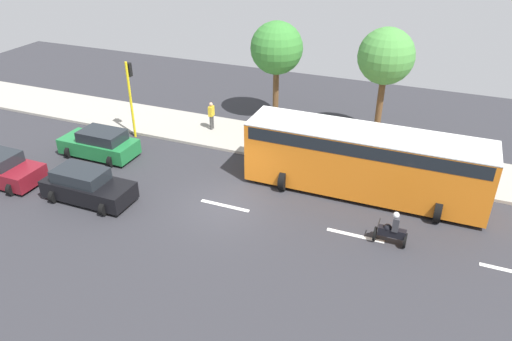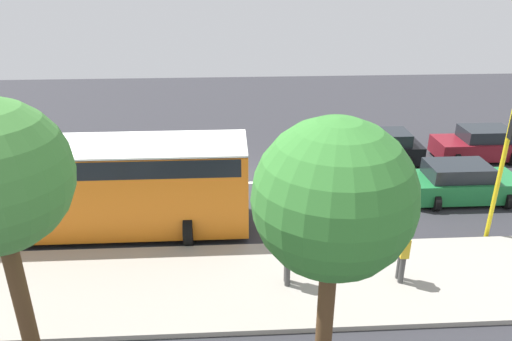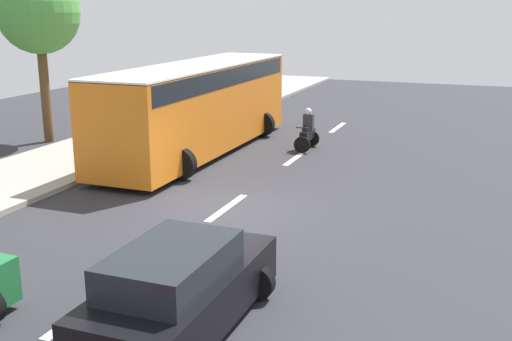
{
  "view_description": "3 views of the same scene",
  "coord_description": "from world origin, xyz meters",
  "px_view_note": "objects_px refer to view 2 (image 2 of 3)",
  "views": [
    {
      "loc": [
        -16.65,
        -8.31,
        12.18
      ],
      "look_at": [
        0.89,
        -1.17,
        1.63
      ],
      "focal_mm": 34.01,
      "sensor_mm": 36.0,
      "label": 1
    },
    {
      "loc": [
        18.39,
        -0.56,
        8.67
      ],
      "look_at": [
        0.88,
        0.45,
        0.95
      ],
      "focal_mm": 33.78,
      "sensor_mm": 36.0,
      "label": 2
    },
    {
      "loc": [
        -6.33,
        14.25,
        5.12
      ],
      "look_at": [
        -0.79,
        -0.08,
        1.07
      ],
      "focal_mm": 43.85,
      "sensor_mm": 36.0,
      "label": 3
    }
  ],
  "objects_px": {
    "car_maroon": "(479,145)",
    "pedestrian_by_tree": "(403,253)",
    "traffic_light_corner": "(505,158)",
    "street_tree_south": "(334,200)",
    "pedestrian_near_signal": "(288,256)",
    "motorcycle": "(63,173)",
    "car_black": "(375,148)",
    "car_green": "(462,183)",
    "city_bus": "(83,182)"
  },
  "relations": [
    {
      "from": "car_maroon",
      "to": "pedestrian_by_tree",
      "type": "bearing_deg",
      "value": -36.44
    },
    {
      "from": "car_black",
      "to": "car_maroon",
      "type": "bearing_deg",
      "value": 92.58
    },
    {
      "from": "car_black",
      "to": "pedestrian_by_tree",
      "type": "relative_size",
      "value": 2.51
    },
    {
      "from": "car_maroon",
      "to": "motorcycle",
      "type": "xyz_separation_m",
      "value": [
        2.12,
        -18.49,
        -0.07
      ]
    },
    {
      "from": "car_green",
      "to": "car_black",
      "type": "bearing_deg",
      "value": -149.31
    },
    {
      "from": "street_tree_south",
      "to": "car_black",
      "type": "bearing_deg",
      "value": 158.93
    },
    {
      "from": "car_maroon",
      "to": "traffic_light_corner",
      "type": "relative_size",
      "value": 0.87
    },
    {
      "from": "car_green",
      "to": "city_bus",
      "type": "height_order",
      "value": "city_bus"
    },
    {
      "from": "pedestrian_by_tree",
      "to": "street_tree_south",
      "type": "bearing_deg",
      "value": -41.49
    },
    {
      "from": "traffic_light_corner",
      "to": "car_black",
      "type": "bearing_deg",
      "value": -163.49
    },
    {
      "from": "car_maroon",
      "to": "city_bus",
      "type": "relative_size",
      "value": 0.36
    },
    {
      "from": "car_black",
      "to": "pedestrian_by_tree",
      "type": "xyz_separation_m",
      "value": [
        9.04,
        -1.86,
        0.35
      ]
    },
    {
      "from": "motorcycle",
      "to": "traffic_light_corner",
      "type": "relative_size",
      "value": 0.34
    },
    {
      "from": "motorcycle",
      "to": "car_maroon",
      "type": "bearing_deg",
      "value": 96.54
    },
    {
      "from": "pedestrian_by_tree",
      "to": "pedestrian_near_signal",
      "type": "bearing_deg",
      "value": -90.84
    },
    {
      "from": "motorcycle",
      "to": "pedestrian_near_signal",
      "type": "relative_size",
      "value": 0.91
    },
    {
      "from": "pedestrian_near_signal",
      "to": "street_tree_south",
      "type": "distance_m",
      "value": 4.79
    },
    {
      "from": "city_bus",
      "to": "street_tree_south",
      "type": "bearing_deg",
      "value": 44.89
    },
    {
      "from": "car_green",
      "to": "traffic_light_corner",
      "type": "height_order",
      "value": "traffic_light_corner"
    },
    {
      "from": "pedestrian_near_signal",
      "to": "city_bus",
      "type": "bearing_deg",
      "value": -119.1
    },
    {
      "from": "car_maroon",
      "to": "traffic_light_corner",
      "type": "xyz_separation_m",
      "value": [
        6.94,
        -2.98,
        2.22
      ]
    },
    {
      "from": "motorcycle",
      "to": "traffic_light_corner",
      "type": "height_order",
      "value": "traffic_light_corner"
    },
    {
      "from": "pedestrian_near_signal",
      "to": "traffic_light_corner",
      "type": "relative_size",
      "value": 0.38
    },
    {
      "from": "car_maroon",
      "to": "pedestrian_by_tree",
      "type": "relative_size",
      "value": 2.31
    },
    {
      "from": "street_tree_south",
      "to": "pedestrian_near_signal",
      "type": "bearing_deg",
      "value": -173.17
    },
    {
      "from": "car_black",
      "to": "pedestrian_near_signal",
      "type": "distance_m",
      "value": 10.35
    },
    {
      "from": "car_black",
      "to": "traffic_light_corner",
      "type": "relative_size",
      "value": 0.94
    },
    {
      "from": "car_green",
      "to": "car_maroon",
      "type": "height_order",
      "value": "same"
    },
    {
      "from": "car_maroon",
      "to": "traffic_light_corner",
      "type": "bearing_deg",
      "value": -23.25
    },
    {
      "from": "car_green",
      "to": "pedestrian_by_tree",
      "type": "distance_m",
      "value": 6.64
    },
    {
      "from": "car_black",
      "to": "motorcycle",
      "type": "height_order",
      "value": "motorcycle"
    },
    {
      "from": "car_green",
      "to": "motorcycle",
      "type": "height_order",
      "value": "motorcycle"
    },
    {
      "from": "car_green",
      "to": "street_tree_south",
      "type": "xyz_separation_m",
      "value": [
        8.42,
        -7.02,
        3.79
      ]
    },
    {
      "from": "car_green",
      "to": "city_bus",
      "type": "xyz_separation_m",
      "value": [
        1.52,
        -13.9,
        1.14
      ]
    },
    {
      "from": "car_green",
      "to": "traffic_light_corner",
      "type": "distance_m",
      "value": 3.63
    },
    {
      "from": "car_green",
      "to": "pedestrian_by_tree",
      "type": "xyz_separation_m",
      "value": [
        5.17,
        -4.15,
        0.35
      ]
    },
    {
      "from": "pedestrian_by_tree",
      "to": "street_tree_south",
      "type": "height_order",
      "value": "street_tree_south"
    },
    {
      "from": "city_bus",
      "to": "motorcycle",
      "type": "distance_m",
      "value": 4.15
    },
    {
      "from": "car_green",
      "to": "street_tree_south",
      "type": "relative_size",
      "value": 0.68
    },
    {
      "from": "motorcycle",
      "to": "pedestrian_near_signal",
      "type": "height_order",
      "value": "pedestrian_near_signal"
    },
    {
      "from": "pedestrian_by_tree",
      "to": "city_bus",
      "type": "bearing_deg",
      "value": -110.56
    },
    {
      "from": "car_black",
      "to": "street_tree_south",
      "type": "relative_size",
      "value": 0.69
    },
    {
      "from": "car_black",
      "to": "motorcycle",
      "type": "xyz_separation_m",
      "value": [
        1.9,
        -13.51,
        -0.07
      ]
    },
    {
      "from": "pedestrian_near_signal",
      "to": "motorcycle",
      "type": "bearing_deg",
      "value": -130.22
    },
    {
      "from": "car_black",
      "to": "city_bus",
      "type": "bearing_deg",
      "value": -65.15
    },
    {
      "from": "traffic_light_corner",
      "to": "street_tree_south",
      "type": "xyz_separation_m",
      "value": [
        5.56,
        -6.73,
        1.57
      ]
    },
    {
      "from": "street_tree_south",
      "to": "motorcycle",
      "type": "bearing_deg",
      "value": -139.79
    },
    {
      "from": "car_green",
      "to": "pedestrian_near_signal",
      "type": "height_order",
      "value": "pedestrian_near_signal"
    },
    {
      "from": "city_bus",
      "to": "street_tree_south",
      "type": "height_order",
      "value": "street_tree_south"
    },
    {
      "from": "pedestrian_by_tree",
      "to": "traffic_light_corner",
      "type": "bearing_deg",
      "value": 121.01
    }
  ]
}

